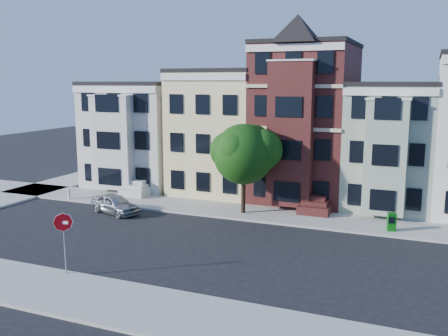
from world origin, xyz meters
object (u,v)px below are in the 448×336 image
at_px(street_tree, 243,158).
at_px(newspaper_box, 392,222).
at_px(stop_sign, 64,239).
at_px(parked_car, 115,204).
at_px(fire_hydrant, 69,195).

xyz_separation_m(street_tree, newspaper_box, (10.05, -0.57, -3.33)).
bearing_deg(stop_sign, newspaper_box, 27.22).
distance_m(street_tree, parked_car, 9.77).
bearing_deg(street_tree, newspaper_box, -3.23).
height_order(street_tree, parked_car, street_tree).
relative_size(newspaper_box, fire_hydrant, 1.73).
relative_size(street_tree, parked_car, 1.90).
xyz_separation_m(street_tree, parked_car, (-8.61, -3.20, -3.34)).
distance_m(street_tree, stop_sign, 14.65).
bearing_deg(street_tree, parked_car, -159.63).
height_order(street_tree, newspaper_box, street_tree).
height_order(newspaper_box, fire_hydrant, newspaper_box).
height_order(parked_car, stop_sign, stop_sign).
bearing_deg(parked_car, stop_sign, -139.24).
height_order(newspaper_box, stop_sign, stop_sign).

